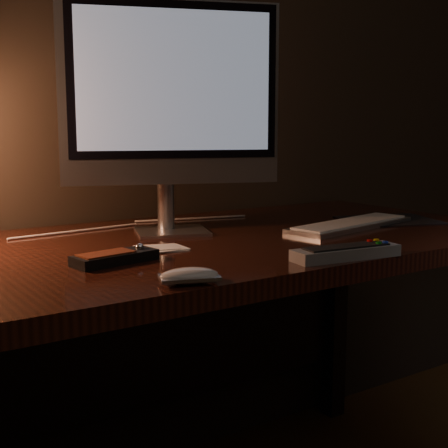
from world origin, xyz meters
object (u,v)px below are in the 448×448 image
keyboard (351,224)px  mouse (189,278)px  monitor (171,98)px  media_remote (115,257)px  tv_remote (346,252)px  desk (182,288)px

keyboard → mouse: 0.69m
mouse → keyboard: bearing=42.2°
monitor → media_remote: bearing=-117.7°
media_remote → tv_remote: bearing=-37.8°
mouse → media_remote: media_remote is taller
mouse → tv_remote: 0.35m
desk → tv_remote: size_ratio=6.91×
mouse → media_remote: bearing=119.2°
media_remote → keyboard: bearing=-4.3°
mouse → media_remote: (-0.04, 0.21, 0.00)m
monitor → keyboard: monitor is taller
desk → monitor: (-0.00, 0.04, 0.45)m
desk → keyboard: keyboard is taller
monitor → tv_remote: monitor is taller
desk → tv_remote: bearing=-71.4°
keyboard → media_remote: media_remote is taller
keyboard → mouse: size_ratio=4.12×
mouse → media_remote: 0.22m
keyboard → media_remote: (-0.67, -0.06, 0.00)m
desk → mouse: 0.48m
desk → media_remote: (-0.25, -0.19, 0.14)m
keyboard → media_remote: bearing=174.3°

